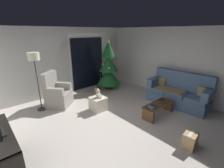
{
  "coord_description": "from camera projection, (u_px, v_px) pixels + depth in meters",
  "views": [
    {
      "loc": [
        -2.52,
        -2.58,
        2.35
      ],
      "look_at": [
        0.4,
        0.7,
        0.85
      ],
      "focal_mm": 24.93,
      "sensor_mm": 36.0,
      "label": 1
    }
  ],
  "objects": [
    {
      "name": "book_stack",
      "position": [
        153.0,
        107.0,
        4.23
      ],
      "size": [
        0.23,
        0.18,
        0.08
      ],
      "color": "#285684",
      "rests_on": "coffee_table"
    },
    {
      "name": "wall_right",
      "position": [
        176.0,
        63.0,
        5.56
      ],
      "size": [
        0.12,
        6.0,
        2.5
      ],
      "primitive_type": "cube",
      "color": "beige",
      "rests_on": "ground"
    },
    {
      "name": "media_shelf",
      "position": [
        1.0,
        158.0,
        2.56
      ],
      "size": [
        0.4,
        1.4,
        0.79
      ],
      "color": "black",
      "rests_on": "ground"
    },
    {
      "name": "christmas_tree",
      "position": [
        109.0,
        68.0,
        6.45
      ],
      "size": [
        0.98,
        0.99,
        2.03
      ],
      "color": "#4C1E19",
      "rests_on": "ground"
    },
    {
      "name": "cell_phone",
      "position": [
        153.0,
        105.0,
        4.21
      ],
      "size": [
        0.13,
        0.16,
        0.01
      ],
      "primitive_type": "cube",
      "rotation": [
        0.0,
        0.0,
        0.49
      ],
      "color": "black",
      "rests_on": "book_stack"
    },
    {
      "name": "coffee_table",
      "position": [
        158.0,
        108.0,
        4.51
      ],
      "size": [
        1.1,
        0.4,
        0.36
      ],
      "color": "brown",
      "rests_on": "ground"
    },
    {
      "name": "patio_door_glass",
      "position": [
        88.0,
        63.0,
        6.59
      ],
      "size": [
        1.5,
        0.02,
        2.1
      ],
      "primitive_type": "cube",
      "color": "black",
      "rests_on": "ground"
    },
    {
      "name": "patio_door_frame",
      "position": [
        88.0,
        62.0,
        6.58
      ],
      "size": [
        1.6,
        0.02,
        2.2
      ],
      "primitive_type": "cube",
      "color": "silver",
      "rests_on": "ground"
    },
    {
      "name": "floor_lamp",
      "position": [
        34.0,
        62.0,
        4.43
      ],
      "size": [
        0.32,
        0.32,
        1.78
      ],
      "color": "#2D2D30",
      "rests_on": "ground"
    },
    {
      "name": "teddy_bear_cream",
      "position": [
        98.0,
        94.0,
        4.72
      ],
      "size": [
        0.21,
        0.22,
        0.29
      ],
      "color": "beige",
      "rests_on": "ottoman"
    },
    {
      "name": "remote_graphite",
      "position": [
        161.0,
        101.0,
        4.6
      ],
      "size": [
        0.05,
        0.16,
        0.02
      ],
      "primitive_type": "cube",
      "rotation": [
        0.0,
        0.0,
        0.02
      ],
      "color": "#333338",
      "rests_on": "coffee_table"
    },
    {
      "name": "armchair",
      "position": [
        57.0,
        94.0,
        5.06
      ],
      "size": [
        0.96,
        0.96,
        1.13
      ],
      "color": "gray",
      "rests_on": "ground"
    },
    {
      "name": "ground_plane",
      "position": [
        118.0,
        123.0,
        4.17
      ],
      "size": [
        7.0,
        7.0,
        0.0
      ],
      "primitive_type": "plane",
      "color": "#BCB2A8"
    },
    {
      "name": "teddy_bear_honey_by_tree",
      "position": [
        96.0,
        91.0,
        6.12
      ],
      "size": [
        0.21,
        0.21,
        0.29
      ],
      "color": "tan",
      "rests_on": "ground"
    },
    {
      "name": "ottoman",
      "position": [
        98.0,
        104.0,
        4.83
      ],
      "size": [
        0.44,
        0.44,
        0.42
      ],
      "primitive_type": "cube",
      "color": "beige",
      "rests_on": "ground"
    },
    {
      "name": "remote_black",
      "position": [
        161.0,
        100.0,
        4.72
      ],
      "size": [
        0.12,
        0.15,
        0.02
      ],
      "primitive_type": "cube",
      "rotation": [
        0.0,
        0.0,
        3.72
      ],
      "color": "black",
      "rests_on": "coffee_table"
    },
    {
      "name": "couch",
      "position": [
        178.0,
        93.0,
        5.17
      ],
      "size": [
        0.87,
        1.97,
        1.08
      ],
      "color": "slate",
      "rests_on": "ground"
    },
    {
      "name": "cardboard_box_taped_mid_floor",
      "position": [
        190.0,
        140.0,
        3.29
      ],
      "size": [
        0.37,
        0.27,
        0.33
      ],
      "color": "tan",
      "rests_on": "ground"
    },
    {
      "name": "wall_back",
      "position": [
        63.0,
        61.0,
        5.93
      ],
      "size": [
        5.72,
        0.12,
        2.5
      ],
      "primitive_type": "cube",
      "color": "beige",
      "rests_on": "ground"
    }
  ]
}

